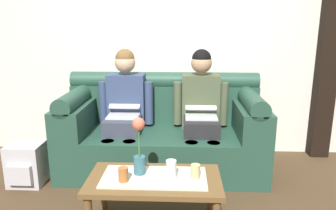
{
  "coord_description": "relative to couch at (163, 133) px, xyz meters",
  "views": [
    {
      "loc": [
        0.2,
        -1.98,
        1.46
      ],
      "look_at": [
        0.07,
        0.9,
        0.74
      ],
      "focal_mm": 34.53,
      "sensor_mm": 36.0,
      "label": 1
    }
  ],
  "objects": [
    {
      "name": "person_left",
      "position": [
        -0.38,
        -0.0,
        0.28
      ],
      "size": [
        0.56,
        0.67,
        1.22
      ],
      "color": "#383D4C",
      "rests_on": "ground_plane"
    },
    {
      "name": "couch",
      "position": [
        0.0,
        0.0,
        0.0
      ],
      "size": [
        2.0,
        0.88,
        0.96
      ],
      "color": "#234738",
      "rests_on": "ground_plane"
    },
    {
      "name": "cup_near_right",
      "position": [
        0.3,
        -1.03,
        0.07
      ],
      "size": [
        0.07,
        0.07,
        0.1
      ],
      "primitive_type": "cylinder",
      "color": "#DBB77A",
      "rests_on": "coffee_table"
    },
    {
      "name": "timber_pillar",
      "position": [
        1.75,
        0.41,
        1.07
      ],
      "size": [
        0.2,
        0.2,
        2.9
      ],
      "primitive_type": "cube",
      "color": "black",
      "rests_on": "ground_plane"
    },
    {
      "name": "back_wall_patterned",
      "position": [
        -0.0,
        0.53,
        1.07
      ],
      "size": [
        6.0,
        0.12,
        2.9
      ],
      "primitive_type": "cube",
      "color": "silver",
      "rests_on": "ground_plane"
    },
    {
      "name": "cup_far_center",
      "position": [
        -0.21,
        -1.1,
        0.07
      ],
      "size": [
        0.07,
        0.07,
        0.1
      ],
      "primitive_type": "cylinder",
      "color": "#B26633",
      "rests_on": "coffee_table"
    },
    {
      "name": "coffee_table",
      "position": [
        -0.0,
        -1.02,
        -0.04
      ],
      "size": [
        0.96,
        0.51,
        0.39
      ],
      "color": "brown",
      "rests_on": "ground_plane"
    },
    {
      "name": "cup_near_left",
      "position": [
        0.12,
        -1.03,
        0.08
      ],
      "size": [
        0.08,
        0.08,
        0.13
      ],
      "primitive_type": "cylinder",
      "color": "silver",
      "rests_on": "coffee_table"
    },
    {
      "name": "person_right",
      "position": [
        0.38,
        -0.0,
        0.28
      ],
      "size": [
        0.56,
        0.67,
        1.22
      ],
      "color": "#232326",
      "rests_on": "ground_plane"
    },
    {
      "name": "flower_vase",
      "position": [
        -0.11,
        -0.98,
        0.23
      ],
      "size": [
        0.09,
        0.09,
        0.43
      ],
      "color": "#336672",
      "rests_on": "coffee_table"
    },
    {
      "name": "backpack_left",
      "position": [
        -1.24,
        -0.45,
        -0.18
      ],
      "size": [
        0.31,
        0.3,
        0.39
      ],
      "color": "#B7B7BC",
      "rests_on": "ground_plane"
    }
  ]
}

